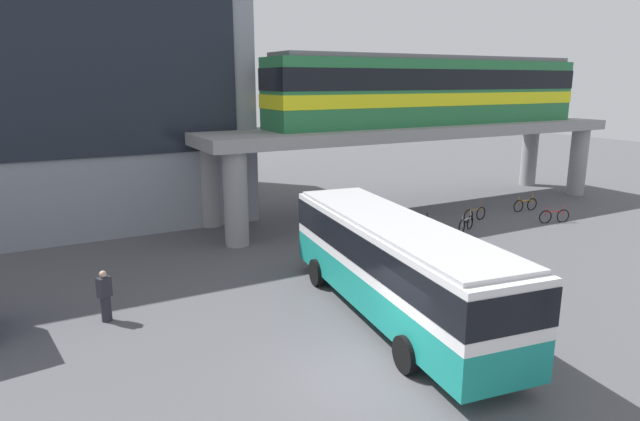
{
  "coord_description": "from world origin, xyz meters",
  "views": [
    {
      "loc": [
        -7.14,
        -10.45,
        7.41
      ],
      "look_at": [
        3.33,
        8.6,
        2.2
      ],
      "focal_mm": 30.56,
      "sensor_mm": 36.0,
      "label": 1
    }
  ],
  "objects_px": {
    "bus_main": "(394,259)",
    "bicycle_orange": "(525,205)",
    "train": "(433,89)",
    "pedestrian_walking_across": "(105,298)",
    "bicycle_red": "(554,216)",
    "bicycle_black": "(417,226)",
    "bicycle_brown": "(475,214)",
    "bicycle_silver": "(466,224)",
    "station_building": "(5,81)",
    "bicycle_green": "(360,231)"
  },
  "relations": [
    {
      "from": "bus_main",
      "to": "bicycle_orange",
      "type": "relative_size",
      "value": 6.3
    },
    {
      "from": "train",
      "to": "pedestrian_walking_across",
      "type": "xyz_separation_m",
      "value": [
        -19.32,
        -7.73,
        -6.11
      ]
    },
    {
      "from": "train",
      "to": "pedestrian_walking_across",
      "type": "relative_size",
      "value": 12.15
    },
    {
      "from": "bus_main",
      "to": "pedestrian_walking_across",
      "type": "distance_m",
      "value": 9.12
    },
    {
      "from": "bus_main",
      "to": "bicycle_red",
      "type": "relative_size",
      "value": 6.53
    },
    {
      "from": "pedestrian_walking_across",
      "to": "bicycle_brown",
      "type": "bearing_deg",
      "value": 11.02
    },
    {
      "from": "train",
      "to": "bicycle_red",
      "type": "height_order",
      "value": "train"
    },
    {
      "from": "bus_main",
      "to": "bicycle_silver",
      "type": "distance_m",
      "value": 11.59
    },
    {
      "from": "bicycle_silver",
      "to": "pedestrian_walking_across",
      "type": "xyz_separation_m",
      "value": [
        -17.42,
        -2.44,
        0.43
      ]
    },
    {
      "from": "station_building",
      "to": "bicycle_black",
      "type": "xyz_separation_m",
      "value": [
        17.21,
        -14.01,
        -7.0
      ]
    },
    {
      "from": "bicycle_silver",
      "to": "bicycle_orange",
      "type": "bearing_deg",
      "value": 14.78
    },
    {
      "from": "bicycle_brown",
      "to": "bicycle_black",
      "type": "relative_size",
      "value": 1.02
    },
    {
      "from": "bicycle_red",
      "to": "bicycle_black",
      "type": "xyz_separation_m",
      "value": [
        -7.68,
        1.96,
        0.0
      ]
    },
    {
      "from": "bicycle_green",
      "to": "bicycle_black",
      "type": "relative_size",
      "value": 1.02
    },
    {
      "from": "station_building",
      "to": "bicycle_orange",
      "type": "xyz_separation_m",
      "value": [
        25.69,
        -13.35,
        -7.0
      ]
    },
    {
      "from": "bicycle_brown",
      "to": "bicycle_orange",
      "type": "xyz_separation_m",
      "value": [
        4.25,
        0.3,
        0.0
      ]
    },
    {
      "from": "bus_main",
      "to": "bicycle_orange",
      "type": "bearing_deg",
      "value": 27.88
    },
    {
      "from": "station_building",
      "to": "bicycle_green",
      "type": "bearing_deg",
      "value": -43.63
    },
    {
      "from": "pedestrian_walking_across",
      "to": "bicycle_silver",
      "type": "bearing_deg",
      "value": 7.97
    },
    {
      "from": "bicycle_green",
      "to": "bicycle_black",
      "type": "xyz_separation_m",
      "value": [
        3.04,
        -0.5,
        0.0
      ]
    },
    {
      "from": "bicycle_red",
      "to": "bicycle_orange",
      "type": "height_order",
      "value": "same"
    },
    {
      "from": "bicycle_brown",
      "to": "pedestrian_walking_across",
      "type": "relative_size",
      "value": 1.07
    },
    {
      "from": "bicycle_orange",
      "to": "bicycle_black",
      "type": "bearing_deg",
      "value": -175.53
    },
    {
      "from": "bus_main",
      "to": "bicycle_brown",
      "type": "xyz_separation_m",
      "value": [
        11.26,
        7.91,
        -1.63
      ]
    },
    {
      "from": "station_building",
      "to": "bicycle_black",
      "type": "height_order",
      "value": "station_building"
    },
    {
      "from": "bicycle_silver",
      "to": "bicycle_orange",
      "type": "distance_m",
      "value": 6.33
    },
    {
      "from": "train",
      "to": "bicycle_orange",
      "type": "relative_size",
      "value": 11.35
    },
    {
      "from": "bicycle_black",
      "to": "bus_main",
      "type": "bearing_deg",
      "value": -133.0
    },
    {
      "from": "bicycle_red",
      "to": "train",
      "type": "bearing_deg",
      "value": 118.53
    },
    {
      "from": "bicycle_red",
      "to": "bicycle_orange",
      "type": "bearing_deg",
      "value": 73.03
    },
    {
      "from": "bicycle_orange",
      "to": "bicycle_red",
      "type": "bearing_deg",
      "value": -106.97
    },
    {
      "from": "bicycle_green",
      "to": "bicycle_red",
      "type": "xyz_separation_m",
      "value": [
        10.71,
        -2.46,
        0.0
      ]
    },
    {
      "from": "bicycle_brown",
      "to": "bicycle_green",
      "type": "height_order",
      "value": "same"
    },
    {
      "from": "bicycle_red",
      "to": "pedestrian_walking_across",
      "type": "distance_m",
      "value": 22.79
    },
    {
      "from": "bus_main",
      "to": "bicycle_red",
      "type": "distance_m",
      "value": 15.82
    },
    {
      "from": "train",
      "to": "bicycle_orange",
      "type": "bearing_deg",
      "value": -41.01
    },
    {
      "from": "station_building",
      "to": "bus_main",
      "type": "xyz_separation_m",
      "value": [
        10.18,
        -21.55,
        -5.37
      ]
    },
    {
      "from": "bus_main",
      "to": "bicycle_green",
      "type": "distance_m",
      "value": 9.13
    },
    {
      "from": "bus_main",
      "to": "bicycle_green",
      "type": "height_order",
      "value": "bus_main"
    },
    {
      "from": "bus_main",
      "to": "bicycle_green",
      "type": "relative_size",
      "value": 6.31
    },
    {
      "from": "bicycle_red",
      "to": "bicycle_black",
      "type": "height_order",
      "value": "same"
    },
    {
      "from": "bicycle_black",
      "to": "bicycle_brown",
      "type": "bearing_deg",
      "value": 4.94
    },
    {
      "from": "train",
      "to": "bicycle_brown",
      "type": "relative_size",
      "value": 11.4
    },
    {
      "from": "bus_main",
      "to": "train",
      "type": "bearing_deg",
      "value": 46.45
    },
    {
      "from": "station_building",
      "to": "bicycle_red",
      "type": "relative_size",
      "value": 13.02
    },
    {
      "from": "station_building",
      "to": "bus_main",
      "type": "bearing_deg",
      "value": -64.72
    },
    {
      "from": "bicycle_brown",
      "to": "bicycle_black",
      "type": "distance_m",
      "value": 4.25
    },
    {
      "from": "bicycle_orange",
      "to": "bicycle_silver",
      "type": "bearing_deg",
      "value": -165.22
    },
    {
      "from": "station_building",
      "to": "bus_main",
      "type": "relative_size",
      "value": 2.0
    },
    {
      "from": "train",
      "to": "bicycle_red",
      "type": "distance_m",
      "value": 9.7
    }
  ]
}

